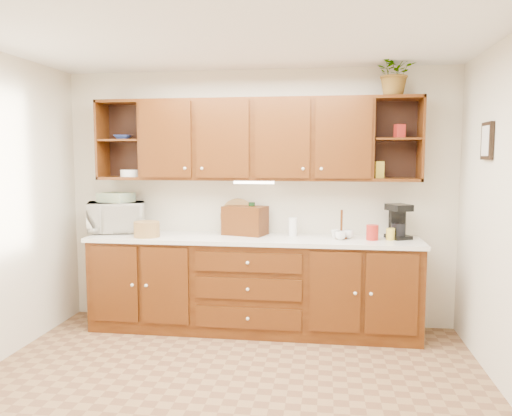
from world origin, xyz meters
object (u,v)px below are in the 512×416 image
(microwave, at_px, (117,217))
(potted_plant, at_px, (395,73))
(bread_box, at_px, (245,220))
(coffee_maker, at_px, (398,222))

(microwave, height_order, potted_plant, potted_plant)
(bread_box, height_order, coffee_maker, coffee_maker)
(microwave, bearing_deg, potted_plant, -21.08)
(coffee_maker, bearing_deg, microwave, 155.14)
(coffee_maker, bearing_deg, bread_box, 154.44)
(coffee_maker, xyz_separation_m, potted_plant, (-0.07, -0.02, 1.40))
(potted_plant, bearing_deg, bread_box, 178.56)
(microwave, xyz_separation_m, bread_box, (1.35, 0.02, -0.01))
(microwave, xyz_separation_m, coffee_maker, (2.85, -0.00, 0.00))
(bread_box, distance_m, coffee_maker, 1.50)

